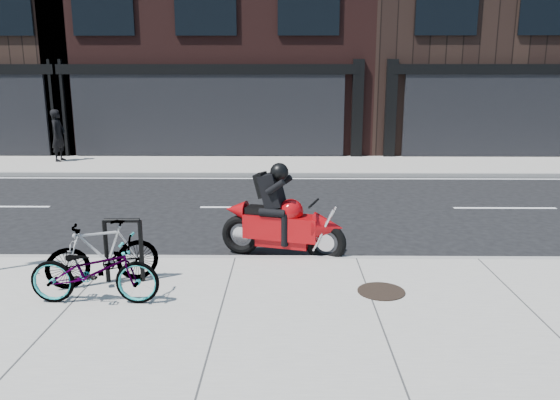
{
  "coord_description": "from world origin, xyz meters",
  "views": [
    {
      "loc": [
        0.85,
        -10.54,
        3.09
      ],
      "look_at": [
        0.73,
        -1.08,
        0.9
      ],
      "focal_mm": 35.0,
      "sensor_mm": 36.0,
      "label": 1
    }
  ],
  "objects_px": {
    "bike_rack": "(123,245)",
    "bicycle_rear": "(103,253)",
    "pedestrian": "(58,135)",
    "manhole_cover": "(381,291)",
    "motorcycle": "(288,220)",
    "bicycle_front": "(94,270)"
  },
  "relations": [
    {
      "from": "bike_rack",
      "to": "bicycle_front",
      "type": "distance_m",
      "value": 0.79
    },
    {
      "from": "bicycle_rear",
      "to": "motorcycle",
      "type": "relative_size",
      "value": 0.72
    },
    {
      "from": "bicycle_rear",
      "to": "bike_rack",
      "type": "bearing_deg",
      "value": 90.29
    },
    {
      "from": "bike_rack",
      "to": "motorcycle",
      "type": "xyz_separation_m",
      "value": [
        2.37,
        1.42,
        -0.01
      ]
    },
    {
      "from": "manhole_cover",
      "to": "pedestrian",
      "type": "bearing_deg",
      "value": 128.45
    },
    {
      "from": "bike_rack",
      "to": "bicycle_rear",
      "type": "bearing_deg",
      "value": -156.86
    },
    {
      "from": "pedestrian",
      "to": "manhole_cover",
      "type": "xyz_separation_m",
      "value": [
        9.21,
        -11.6,
        -0.88
      ]
    },
    {
      "from": "bicycle_rear",
      "to": "motorcycle",
      "type": "xyz_separation_m",
      "value": [
        2.64,
        1.53,
        0.07
      ]
    },
    {
      "from": "motorcycle",
      "to": "bike_rack",
      "type": "bearing_deg",
      "value": -132.48
    },
    {
      "from": "bicycle_front",
      "to": "motorcycle",
      "type": "height_order",
      "value": "motorcycle"
    },
    {
      "from": "motorcycle",
      "to": "pedestrian",
      "type": "relative_size",
      "value": 1.22
    },
    {
      "from": "bicycle_front",
      "to": "motorcycle",
      "type": "relative_size",
      "value": 0.79
    },
    {
      "from": "pedestrian",
      "to": "motorcycle",
      "type": "bearing_deg",
      "value": -137.84
    },
    {
      "from": "bicycle_front",
      "to": "manhole_cover",
      "type": "xyz_separation_m",
      "value": [
        3.84,
        0.4,
        -0.44
      ]
    },
    {
      "from": "bicycle_rear",
      "to": "manhole_cover",
      "type": "bearing_deg",
      "value": 63.6
    },
    {
      "from": "bicycle_rear",
      "to": "bicycle_front",
      "type": "bearing_deg",
      "value": -13.79
    },
    {
      "from": "motorcycle",
      "to": "manhole_cover",
      "type": "xyz_separation_m",
      "value": [
        1.3,
        -1.78,
        -0.54
      ]
    },
    {
      "from": "motorcycle",
      "to": "manhole_cover",
      "type": "distance_m",
      "value": 2.27
    },
    {
      "from": "bicycle_front",
      "to": "manhole_cover",
      "type": "distance_m",
      "value": 3.89
    },
    {
      "from": "bike_rack",
      "to": "pedestrian",
      "type": "bearing_deg",
      "value": 116.2
    },
    {
      "from": "bicycle_rear",
      "to": "pedestrian",
      "type": "height_order",
      "value": "pedestrian"
    },
    {
      "from": "pedestrian",
      "to": "manhole_cover",
      "type": "height_order",
      "value": "pedestrian"
    }
  ]
}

